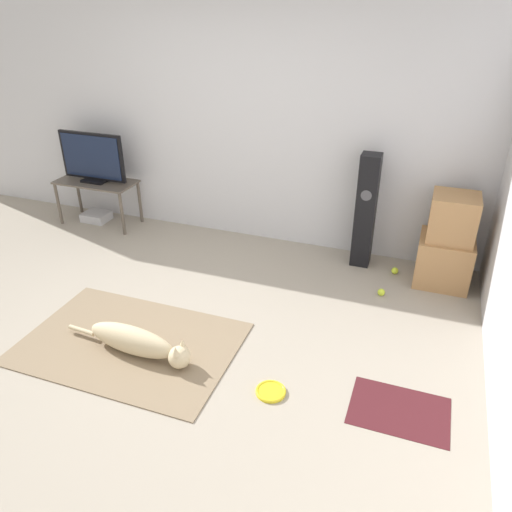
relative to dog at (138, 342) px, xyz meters
name	(u,v)px	position (x,y,z in m)	size (l,w,h in m)	color
ground_plane	(141,338)	(-0.09, 0.18, -0.12)	(12.00, 12.00, 0.00)	#9E9384
wall_back	(236,119)	(-0.09, 2.28, 1.16)	(8.00, 0.06, 2.55)	silver
area_rug	(130,343)	(-0.14, 0.09, -0.11)	(1.67, 1.13, 0.01)	#847056
dog	(138,342)	(0.00, 0.00, 0.00)	(1.12, 0.24, 0.22)	beige
frisbee	(271,391)	(1.07, -0.04, -0.11)	(0.21, 0.21, 0.03)	yellow
cardboard_box_lower	(444,260)	(2.12, 1.92, 0.11)	(0.48, 0.46, 0.46)	#A87A4C
cardboard_box_upper	(453,218)	(2.12, 1.91, 0.55)	(0.40, 0.39, 0.42)	#A87A4C
floor_speaker	(366,211)	(1.34, 2.02, 0.45)	(0.19, 0.19, 1.13)	black
tv_stand	(97,187)	(-1.71, 1.95, 0.33)	(0.92, 0.43, 0.52)	brown
tv	(92,158)	(-1.71, 1.96, 0.67)	(0.79, 0.20, 0.56)	black
tennis_ball_by_boxes	(395,271)	(1.70, 1.92, -0.09)	(0.07, 0.07, 0.07)	#C6E033
tennis_ball_near_speaker	(381,292)	(1.62, 1.47, -0.09)	(0.07, 0.07, 0.07)	#C6E033
game_console	(96,217)	(-1.81, 1.98, -0.07)	(0.30, 0.25, 0.10)	#B7B7BC
door_mat	(399,410)	(1.93, 0.09, -0.12)	(0.65, 0.46, 0.01)	#47191E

